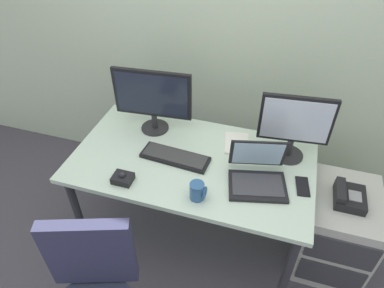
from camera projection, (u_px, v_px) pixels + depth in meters
ground_plane at (192, 234)px, 2.53m from camera, size 8.00×8.00×0.00m
back_wall at (227, 7)px, 2.17m from camera, size 6.00×0.10×2.80m
desk at (192, 169)px, 2.10m from camera, size 1.43×0.79×0.75m
file_cabinet at (335, 229)px, 2.20m from camera, size 0.42×0.53×0.60m
desk_phone at (348, 196)px, 1.98m from camera, size 0.17×0.20×0.09m
monitor_main at (152, 98)px, 2.12m from camera, size 0.49×0.18×0.42m
monitor_side at (295, 124)px, 1.92m from camera, size 0.40×0.18×0.41m
keyboard at (175, 157)px, 2.04m from camera, size 0.42×0.16×0.03m
laptop at (258, 174)px, 1.88m from camera, size 0.37×0.35×0.23m
trackball_mouse at (123, 178)px, 1.90m from camera, size 0.11×0.09×0.07m
coffee_mug at (198, 191)px, 1.79m from camera, size 0.09×0.08×0.10m
paper_notepad at (237, 143)px, 2.15m from camera, size 0.19×0.23×0.01m
cell_phone at (303, 186)px, 1.87m from camera, size 0.09×0.15×0.01m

